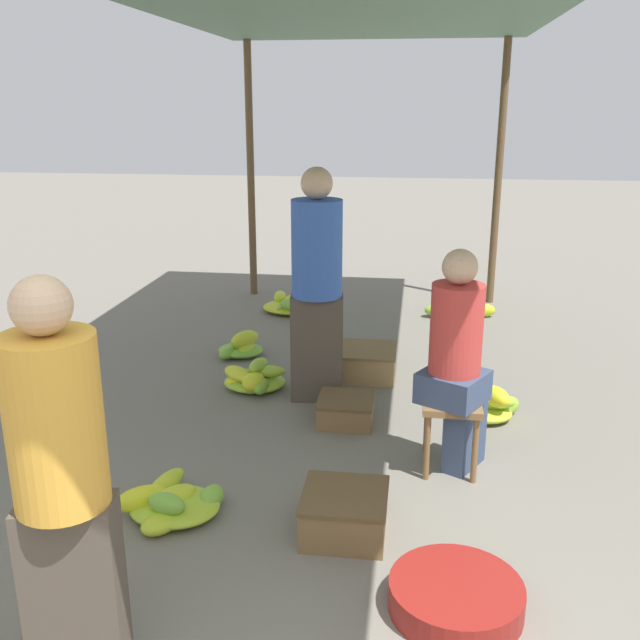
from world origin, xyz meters
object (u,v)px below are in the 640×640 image
Objects in this scene: banana_pile_left_2 at (241,346)px; crate_near at (346,410)px; crate_mid at (344,513)px; vendor_foreground at (62,482)px; basin_black at (456,597)px; banana_pile_left_1 at (253,379)px; banana_pile_right_0 at (490,406)px; banana_pile_left_0 at (171,503)px; banana_pile_left_3 at (292,305)px; crate_far at (366,362)px; stool at (451,415)px; banana_pile_right_1 at (458,308)px; vendor_seated at (458,358)px; shopper_walking_mid at (317,283)px.

crate_near is (1.04, -1.21, 0.00)m from banana_pile_left_2.
crate_mid is (1.17, -2.54, 0.03)m from banana_pile_left_2.
vendor_foreground is 1.72m from basin_black.
basin_black is at bearing -58.26° from banana_pile_left_1.
banana_pile_left_1 is at bearing 170.45° from banana_pile_right_0.
banana_pile_left_3 reaches higher than banana_pile_left_0.
banana_pile_left_1 is 0.92m from crate_far.
banana_pile_right_0 is (1.75, -0.30, 0.01)m from banana_pile_left_1.
stool is (1.46, 1.80, -0.46)m from vendor_foreground.
crate_mid reaches higher than basin_black.
banana_pile_left_2 is at bearing 114.73° from crate_mid.
vendor_foreground is 3.64× the size of crate_mid.
banana_pile_right_1 is (0.21, 3.30, -0.27)m from stool.
banana_pile_right_1 is 1.52× the size of crate_far.
banana_pile_left_1 is 2.78m from banana_pile_right_1.
crate_near is at bearing -32.54° from banana_pile_left_1.
vendor_seated reaches higher than banana_pile_left_3.
banana_pile_right_0 reaches higher than crate_far.
vendor_foreground reaches higher than crate_mid.
stool is at bearing -36.25° from banana_pile_left_1.
basin_black is 2.54m from shopper_walking_mid.
crate_mid is (-0.55, -0.75, -0.24)m from stool.
shopper_walking_mid is at bearing 134.07° from stool.
banana_pile_right_0 is (1.77, 2.56, -0.73)m from vendor_foreground.
banana_pile_right_1 is at bearing 3.28° from banana_pile_left_3.
banana_pile_left_2 reaches higher than basin_black.
basin_black is (1.45, 0.54, -0.75)m from vendor_foreground.
banana_pile_left_1 reaches higher than crate_mid.
crate_near is 0.92m from shopper_walking_mid.
banana_pile_left_0 is 2.33m from crate_far.
vendor_foreground is 2.60m from crate_near.
banana_pile_left_2 is at bearing 133.70° from shopper_walking_mid.
banana_pile_right_0 is at bearing 69.09° from vendor_seated.
crate_mid is (-0.54, 0.51, 0.05)m from basin_black.
banana_pile_right_1 is (1.65, 2.23, 0.00)m from banana_pile_left_1.
crate_near is at bearing -168.85° from banana_pile_right_0.
vendor_seated is at bearing 25.44° from banana_pile_left_0.
stool reaches higher than crate_mid.
banana_pile_left_1 is (-1.43, 2.32, 0.02)m from basin_black.
crate_mid is at bearing -126.78° from vendor_seated.
crate_near is 0.78× the size of crate_far.
shopper_walking_mid reaches higher than banana_pile_left_2.
banana_pile_right_1 reaches higher than banana_pile_left_0.
vendor_seated is 3.11× the size of crate_mid.
vendor_foreground is at bearing -159.63° from basin_black.
banana_pile_right_0 is at bearing 11.15° from crate_near.
banana_pile_right_0 is (1.79, 1.47, 0.02)m from banana_pile_left_0.
shopper_walking_mid is at bearing -46.30° from banana_pile_left_2.
crate_mid is at bearing 136.61° from basin_black.
crate_mid is at bearing -119.48° from banana_pile_right_0.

